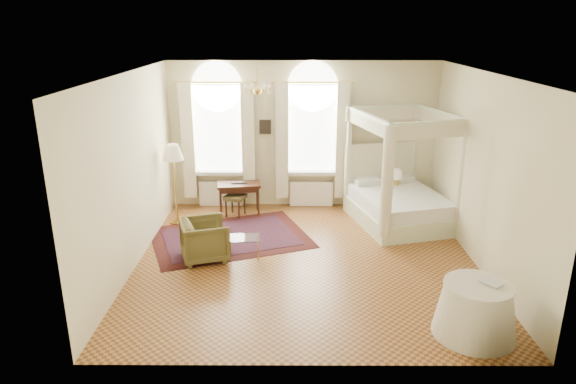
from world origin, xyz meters
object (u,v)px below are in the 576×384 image
stool (235,199)px  floor_lamp (173,156)px  coffee_table (244,239)px  writing_desk (239,188)px  side_table (475,310)px  canopy_bed (400,199)px  armchair (205,240)px  nightstand (399,198)px

stool → floor_lamp: bearing=-160.2°
coffee_table → floor_lamp: bearing=132.8°
writing_desk → side_table: 5.93m
floor_lamp → side_table: bearing=-39.9°
floor_lamp → side_table: 6.51m
canopy_bed → coffee_table: 3.59m
stool → armchair: 2.22m
coffee_table → stool: bearing=99.9°
armchair → side_table: (4.05, -2.35, 0.00)m
floor_lamp → side_table: floor_lamp is taller
armchair → canopy_bed: bearing=-82.8°
canopy_bed → armchair: 4.24m
canopy_bed → armchair: canopy_bed is taller
stool → side_table: 5.88m
nightstand → side_table: 4.85m
nightstand → floor_lamp: size_ratio=0.36×
writing_desk → stool: writing_desk is taller
nightstand → coffee_table: nightstand is taller
canopy_bed → side_table: size_ratio=2.29×
writing_desk → side_table: bearing=-52.0°
coffee_table → side_table: 4.13m
writing_desk → stool: (-0.08, -0.12, -0.21)m
nightstand → writing_desk: size_ratio=0.62×
stool → coffee_table: 2.16m
canopy_bed → stool: size_ratio=4.89×
stool → armchair: bearing=-98.3°
stool → coffee_table: bearing=-80.1°
nightstand → floor_lamp: bearing=-171.5°
writing_desk → stool: size_ratio=1.90×
armchair → writing_desk: bearing=-27.2°
canopy_bed → nightstand: size_ratio=4.15×
canopy_bed → side_table: 4.13m
canopy_bed → stool: canopy_bed is taller
side_table → stool: bearing=129.3°
writing_desk → floor_lamp: size_ratio=0.58×
nightstand → stool: size_ratio=1.18×
nightstand → stool: (-3.67, -0.30, 0.09)m
armchair → side_table: 4.68m
coffee_table → floor_lamp: size_ratio=0.35×
stool → canopy_bed: bearing=-6.9°
side_table → floor_lamp: bearing=140.1°
armchair → floor_lamp: (-0.88, 1.76, 1.09)m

